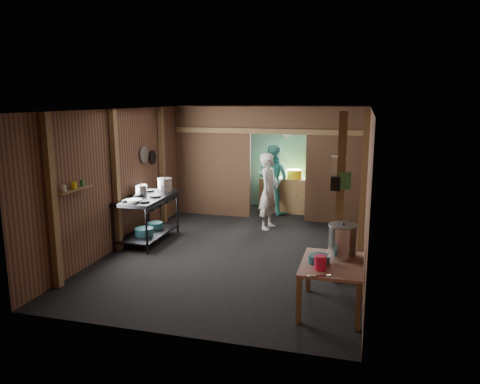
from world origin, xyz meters
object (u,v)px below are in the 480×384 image
(cook, at_px, (269,191))
(stock_pot, at_px, (343,241))
(prep_table, at_px, (331,286))
(pink_bucket, at_px, (320,263))
(stove_pot_large, at_px, (165,186))
(gas_range, at_px, (148,219))
(yellow_tub, at_px, (294,174))

(cook, bearing_deg, stock_pot, -141.61)
(prep_table, xyz_separation_m, pink_bucket, (-0.13, -0.29, 0.42))
(stock_pot, height_order, cook, cook)
(stove_pot_large, xyz_separation_m, pink_bucket, (3.41, -2.86, -0.30))
(cook, bearing_deg, prep_table, -144.95)
(prep_table, bearing_deg, pink_bucket, -114.41)
(prep_table, relative_size, stove_pot_large, 3.61)
(gas_range, relative_size, yellow_tub, 3.95)
(gas_range, height_order, pink_bucket, gas_range)
(stock_pot, relative_size, pink_bucket, 2.59)
(yellow_tub, bearing_deg, stove_pot_large, -129.95)
(prep_table, height_order, pink_bucket, pink_bucket)
(stove_pot_large, bearing_deg, yellow_tub, 50.05)
(pink_bucket, bearing_deg, prep_table, 65.59)
(gas_range, xyz_separation_m, cook, (2.10, 1.56, 0.37))
(stove_pot_large, xyz_separation_m, stock_pot, (3.65, -2.28, -0.18))
(gas_range, distance_m, cook, 2.64)
(stock_pot, bearing_deg, prep_table, -111.24)
(prep_table, distance_m, stock_pot, 0.63)
(pink_bucket, bearing_deg, stove_pot_large, 140.01)
(gas_range, distance_m, yellow_tub, 4.00)
(stock_pot, height_order, yellow_tub, stock_pot)
(stove_pot_large, bearing_deg, gas_range, -108.98)
(gas_range, bearing_deg, stock_pot, -25.10)
(gas_range, bearing_deg, cook, 36.51)
(stock_pot, bearing_deg, cook, 117.15)
(prep_table, relative_size, stock_pot, 2.34)
(pink_bucket, xyz_separation_m, cook, (-1.47, 3.92, 0.08))
(stove_pot_large, relative_size, cook, 0.19)
(gas_range, height_order, prep_table, gas_range)
(stove_pot_large, height_order, stock_pot, stove_pot_large)
(stock_pot, relative_size, yellow_tub, 1.21)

